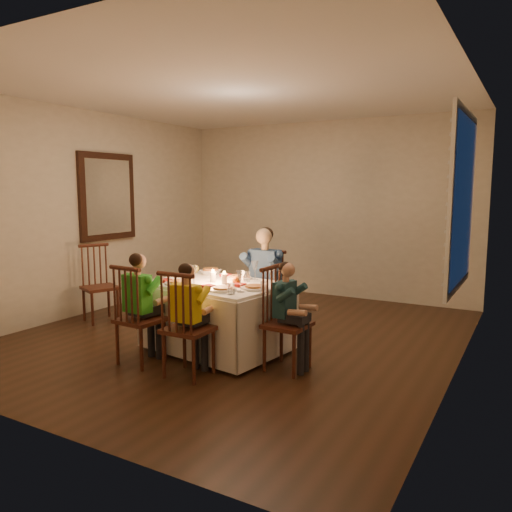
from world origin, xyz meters
The scene contains 26 objects.
ground centered at (0.00, 0.00, 0.00)m, with size 5.00×5.00×0.00m, color black.
wall_left centered at (-2.25, 0.00, 1.30)m, with size 0.02×5.00×2.60m, color beige.
wall_right centered at (2.25, 0.00, 1.30)m, with size 0.02×5.00×2.60m, color beige.
wall_back centered at (0.00, 2.50, 1.30)m, with size 4.50×0.02×2.60m, color beige.
ceiling centered at (0.00, 0.00, 2.60)m, with size 5.00×5.00×0.00m, color white.
dining_table centered at (0.07, -0.51, 0.49)m, with size 1.44×1.13×0.65m.
chair_adult centered at (0.22, 0.20, 0.00)m, with size 0.38×0.36×0.93m, color #3C1510, non-canonical shape.
chair_near_left centered at (-0.32, -1.19, 0.00)m, with size 0.38×0.36×0.93m, color #3C1510, non-canonical shape.
chair_near_right centered at (0.25, -1.22, 0.00)m, with size 0.38×0.36×0.93m, color #3C1510, non-canonical shape.
chair_end centered at (0.93, -0.67, 0.00)m, with size 0.38×0.36×0.93m, color #3C1510, non-canonical shape.
chair_extra centered at (-1.78, -0.31, 0.00)m, with size 0.39×0.37×0.94m, color #3C1510, non-canonical shape.
adult centered at (0.22, 0.20, 0.00)m, with size 0.42×0.39×1.19m, color #304A79, non-canonical shape.
child_green centered at (-0.32, -1.19, 0.00)m, with size 0.33×0.30×1.03m, color green, non-canonical shape.
child_yellow centered at (0.25, -1.22, 0.00)m, with size 0.31×0.28×0.99m, color gold, non-canonical shape.
child_teal centered at (0.93, -0.67, 0.00)m, with size 0.30×0.27×0.97m, color #193940, non-canonical shape.
setting_adult centered at (0.15, -0.22, 0.69)m, with size 0.26×0.26×0.02m, color silver.
setting_green centered at (-0.22, -0.76, 0.69)m, with size 0.26×0.26×0.02m, color silver.
setting_yellow centered at (0.33, -0.80, 0.69)m, with size 0.26×0.26×0.02m, color silver.
setting_teal centered at (0.55, -0.60, 0.69)m, with size 0.26×0.26×0.02m, color silver.
candle_left centered at (0.02, -0.51, 0.73)m, with size 0.06×0.06×0.10m, color white.
candle_right centered at (0.17, -0.53, 0.73)m, with size 0.06×0.06×0.10m, color white.
squash centered at (-0.46, -0.16, 0.73)m, with size 0.09×0.09×0.09m, color yellow.
orange_fruit centered at (0.29, -0.50, 0.72)m, with size 0.08×0.08×0.08m, color orange.
serving_bowl centered at (-0.25, -0.15, 0.71)m, with size 0.21×0.21×0.05m, color silver.
wall_mirror centered at (-2.22, 0.30, 1.50)m, with size 0.06×0.95×1.15m.
window_blinds centered at (2.21, 0.10, 1.50)m, with size 0.07×1.34×1.54m.
Camera 1 is at (2.80, -4.54, 1.61)m, focal length 35.00 mm.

